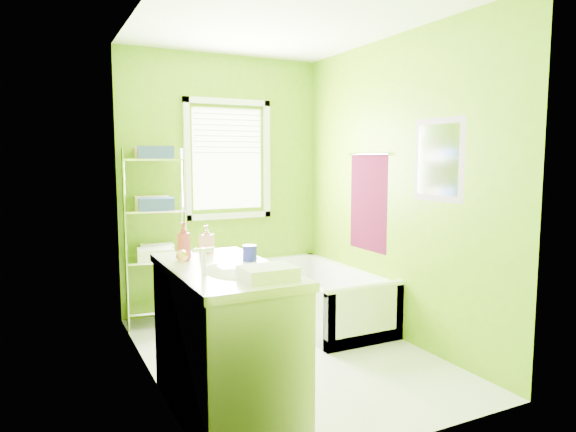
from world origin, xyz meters
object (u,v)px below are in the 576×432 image
bathtub (319,303)px  toilet (211,283)px  vanity (225,336)px  wire_shelf_unit (157,217)px

bathtub → toilet: (-0.92, 0.51, 0.19)m
toilet → vanity: vanity is taller
wire_shelf_unit → bathtub: bearing=-22.5°
toilet → vanity: (-0.51, -1.83, 0.13)m
wire_shelf_unit → toilet: bearing=-8.5°
bathtub → toilet: toilet is taller
bathtub → wire_shelf_unit: size_ratio=0.97×
vanity → wire_shelf_unit: wire_shelf_unit is taller
vanity → toilet: bearing=74.5°
toilet → wire_shelf_unit: bearing=-16.2°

